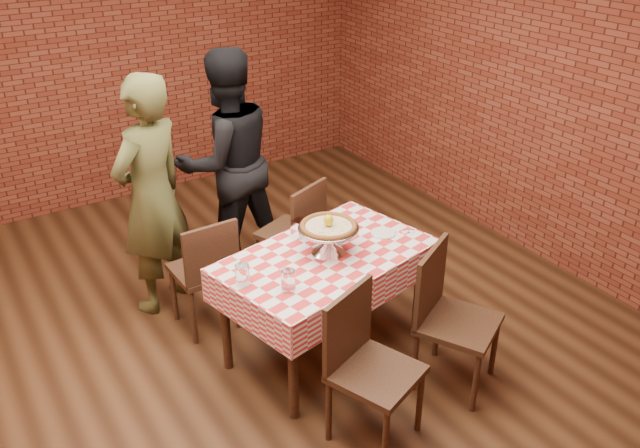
{
  "coord_description": "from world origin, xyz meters",
  "views": [
    {
      "loc": [
        -1.45,
        -3.2,
        2.9
      ],
      "look_at": [
        0.55,
        -0.04,
        0.91
      ],
      "focal_mm": 37.15,
      "sensor_mm": 36.0,
      "label": 1
    }
  ],
  "objects_px": {
    "water_glass_right": "(242,275)",
    "diner_black": "(227,162)",
    "chair_near_left": "(376,373)",
    "diner_olive": "(152,196)",
    "table": "(326,304)",
    "chair_far_left": "(203,272)",
    "pizza": "(329,227)",
    "condiment_caddy": "(299,228)",
    "pizza_stand": "(328,240)",
    "water_glass_left": "(288,280)",
    "chair_near_right": "(459,322)",
    "chair_far_right": "(290,233)"
  },
  "relations": [
    {
      "from": "chair_far_right",
      "to": "chair_near_right",
      "type": "bearing_deg",
      "value": 78.2
    },
    {
      "from": "condiment_caddy",
      "to": "chair_far_left",
      "type": "xyz_separation_m",
      "value": [
        -0.54,
        0.43,
        -0.38
      ]
    },
    {
      "from": "chair_far_left",
      "to": "water_glass_left",
      "type": "bearing_deg",
      "value": 97.82
    },
    {
      "from": "water_glass_right",
      "to": "diner_black",
      "type": "bearing_deg",
      "value": 67.87
    },
    {
      "from": "chair_far_left",
      "to": "diner_black",
      "type": "height_order",
      "value": "diner_black"
    },
    {
      "from": "condiment_caddy",
      "to": "chair_far_left",
      "type": "relative_size",
      "value": 0.14
    },
    {
      "from": "water_glass_left",
      "to": "chair_near_left",
      "type": "distance_m",
      "value": 0.72
    },
    {
      "from": "table",
      "to": "chair_far_left",
      "type": "relative_size",
      "value": 1.53
    },
    {
      "from": "table",
      "to": "chair_near_right",
      "type": "distance_m",
      "value": 0.88
    },
    {
      "from": "pizza_stand",
      "to": "chair_near_right",
      "type": "height_order",
      "value": "pizza_stand"
    },
    {
      "from": "water_glass_left",
      "to": "chair_far_right",
      "type": "relative_size",
      "value": 0.15
    },
    {
      "from": "chair_near_left",
      "to": "diner_black",
      "type": "height_order",
      "value": "diner_black"
    },
    {
      "from": "pizza",
      "to": "chair_far_left",
      "type": "height_order",
      "value": "pizza"
    },
    {
      "from": "diner_black",
      "to": "chair_near_right",
      "type": "bearing_deg",
      "value": 102.27
    },
    {
      "from": "chair_near_right",
      "to": "diner_olive",
      "type": "bearing_deg",
      "value": 95.44
    },
    {
      "from": "chair_near_left",
      "to": "diner_olive",
      "type": "relative_size",
      "value": 0.52
    },
    {
      "from": "water_glass_right",
      "to": "chair_near_left",
      "type": "xyz_separation_m",
      "value": [
        0.42,
        -0.78,
        -0.37
      ]
    },
    {
      "from": "water_glass_right",
      "to": "diner_olive",
      "type": "bearing_deg",
      "value": 95.86
    },
    {
      "from": "diner_black",
      "to": "chair_far_right",
      "type": "bearing_deg",
      "value": 110.84
    },
    {
      "from": "water_glass_left",
      "to": "diner_olive",
      "type": "xyz_separation_m",
      "value": [
        -0.32,
        1.38,
        0.06
      ]
    },
    {
      "from": "chair_near_right",
      "to": "diner_black",
      "type": "height_order",
      "value": "diner_black"
    },
    {
      "from": "table",
      "to": "diner_olive",
      "type": "bearing_deg",
      "value": 122.23
    },
    {
      "from": "chair_near_right",
      "to": "diner_olive",
      "type": "relative_size",
      "value": 0.52
    },
    {
      "from": "condiment_caddy",
      "to": "chair_far_right",
      "type": "xyz_separation_m",
      "value": [
        0.25,
        0.57,
        -0.37
      ]
    },
    {
      "from": "table",
      "to": "water_glass_left",
      "type": "bearing_deg",
      "value": -150.43
    },
    {
      "from": "table",
      "to": "chair_far_right",
      "type": "distance_m",
      "value": 0.89
    },
    {
      "from": "table",
      "to": "diner_black",
      "type": "bearing_deg",
      "value": 90.37
    },
    {
      "from": "diner_olive",
      "to": "diner_black",
      "type": "relative_size",
      "value": 0.99
    },
    {
      "from": "water_glass_right",
      "to": "pizza",
      "type": "bearing_deg",
      "value": 4.38
    },
    {
      "from": "chair_far_left",
      "to": "chair_near_right",
      "type": "bearing_deg",
      "value": 125.52
    },
    {
      "from": "water_glass_right",
      "to": "chair_near_right",
      "type": "distance_m",
      "value": 1.36
    },
    {
      "from": "pizza_stand",
      "to": "condiment_caddy",
      "type": "distance_m",
      "value": 0.28
    },
    {
      "from": "pizza",
      "to": "chair_near_left",
      "type": "relative_size",
      "value": 0.39
    },
    {
      "from": "water_glass_left",
      "to": "chair_near_left",
      "type": "height_order",
      "value": "chair_near_left"
    },
    {
      "from": "water_glass_left",
      "to": "chair_near_left",
      "type": "xyz_separation_m",
      "value": [
        0.22,
        -0.58,
        -0.37
      ]
    },
    {
      "from": "chair_near_right",
      "to": "condiment_caddy",
      "type": "bearing_deg",
      "value": 90.24
    },
    {
      "from": "water_glass_right",
      "to": "condiment_caddy",
      "type": "height_order",
      "value": "water_glass_right"
    },
    {
      "from": "table",
      "to": "diner_black",
      "type": "xyz_separation_m",
      "value": [
        -0.01,
        1.42,
        0.52
      ]
    },
    {
      "from": "water_glass_left",
      "to": "diner_black",
      "type": "xyz_separation_m",
      "value": [
        0.4,
        1.66,
        0.07
      ]
    },
    {
      "from": "pizza_stand",
      "to": "pizza",
      "type": "xyz_separation_m",
      "value": [
        0.0,
        0.0,
        0.09
      ]
    },
    {
      "from": "diner_black",
      "to": "chair_near_left",
      "type": "bearing_deg",
      "value": 83.93
    },
    {
      "from": "chair_near_left",
      "to": "diner_olive",
      "type": "xyz_separation_m",
      "value": [
        -0.54,
        1.96,
        0.43
      ]
    },
    {
      "from": "pizza",
      "to": "water_glass_left",
      "type": "bearing_deg",
      "value": -150.6
    },
    {
      "from": "table",
      "to": "diner_olive",
      "type": "height_order",
      "value": "diner_olive"
    },
    {
      "from": "table",
      "to": "chair_near_right",
      "type": "height_order",
      "value": "chair_near_right"
    },
    {
      "from": "diner_black",
      "to": "water_glass_left",
      "type": "bearing_deg",
      "value": 75.0
    },
    {
      "from": "table",
      "to": "chair_far_left",
      "type": "xyz_separation_m",
      "value": [
        -0.56,
        0.71,
        0.06
      ]
    },
    {
      "from": "pizza_stand",
      "to": "chair_far_right",
      "type": "height_order",
      "value": "pizza_stand"
    },
    {
      "from": "pizza_stand",
      "to": "water_glass_left",
      "type": "xyz_separation_m",
      "value": [
        -0.44,
        -0.25,
        -0.02
      ]
    },
    {
      "from": "pizza",
      "to": "water_glass_right",
      "type": "xyz_separation_m",
      "value": [
        -0.63,
        -0.05,
        -0.12
      ]
    }
  ]
}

